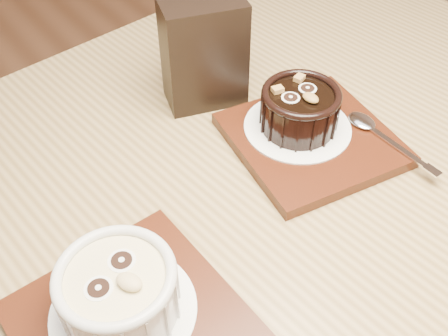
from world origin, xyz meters
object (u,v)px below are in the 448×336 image
at_px(ramekin_white, 118,290).
at_px(tray_right, 311,140).
at_px(table, 225,269).
at_px(tray_left, 132,325).
at_px(ramekin_dark, 300,108).
at_px(condiment_stand, 204,53).

bearing_deg(ramekin_white, tray_right, -10.55).
xyz_separation_m(ramekin_white, tray_right, (0.29, 0.07, -0.04)).
bearing_deg(table, tray_left, -160.28).
bearing_deg(ramekin_white, table, -8.90).
distance_m(ramekin_dark, condiment_stand, 0.14).
bearing_deg(condiment_stand, ramekin_white, -137.72).
bearing_deg(tray_left, tray_right, 15.81).
bearing_deg(condiment_stand, tray_right, -71.49).
bearing_deg(tray_left, condiment_stand, 43.77).
bearing_deg(tray_right, ramekin_dark, 103.25).
relative_size(ramekin_white, condiment_stand, 0.73).
xyz_separation_m(tray_left, tray_right, (0.29, 0.08, 0.00)).
distance_m(tray_left, ramekin_white, 0.04).
height_order(table, tray_right, tray_right).
height_order(table, ramekin_dark, ramekin_dark).
height_order(tray_right, condiment_stand, condiment_stand).
relative_size(ramekin_dark, condiment_stand, 0.67).
bearing_deg(tray_left, table, 19.72).
height_order(tray_right, ramekin_dark, ramekin_dark).
xyz_separation_m(table, tray_right, (0.15, 0.03, 0.10)).
relative_size(table, condiment_stand, 9.09).
xyz_separation_m(ramekin_white, condiment_stand, (0.24, 0.22, 0.02)).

